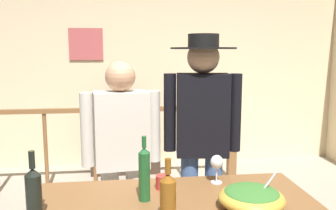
{
  "coord_description": "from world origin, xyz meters",
  "views": [
    {
      "loc": [
        -0.43,
        -2.34,
        1.61
      ],
      "look_at": [
        -0.16,
        -0.15,
        1.27
      ],
      "focal_mm": 38.31,
      "sensor_mm": 36.0,
      "label": 1
    }
  ],
  "objects_px": {
    "wine_bottle_amber": "(168,200)",
    "wine_bottle_green": "(144,173)",
    "tv_console": "(126,155)",
    "stair_railing": "(136,134)",
    "person_standing_right": "(202,129)",
    "flat_screen_tv": "(125,119)",
    "person_standing_left": "(122,150)",
    "salad_bowl": "(252,197)",
    "wine_bottle_dark": "(34,192)",
    "framed_picture": "(86,44)",
    "wine_glass": "(217,163)",
    "mug_red": "(163,182)"
  },
  "relations": [
    {
      "from": "flat_screen_tv",
      "to": "mug_red",
      "type": "bearing_deg",
      "value": -85.2
    },
    {
      "from": "salad_bowl",
      "to": "person_standing_right",
      "type": "bearing_deg",
      "value": 96.97
    },
    {
      "from": "wine_bottle_amber",
      "to": "person_standing_left",
      "type": "distance_m",
      "value": 0.96
    },
    {
      "from": "wine_bottle_dark",
      "to": "wine_glass",
      "type": "bearing_deg",
      "value": 19.69
    },
    {
      "from": "flat_screen_tv",
      "to": "tv_console",
      "type": "bearing_deg",
      "value": 90.0
    },
    {
      "from": "flat_screen_tv",
      "to": "person_standing_left",
      "type": "xyz_separation_m",
      "value": [
        -0.03,
        -2.13,
        0.19
      ]
    },
    {
      "from": "stair_railing",
      "to": "person_standing_right",
      "type": "relative_size",
      "value": 1.96
    },
    {
      "from": "stair_railing",
      "to": "wine_bottle_amber",
      "type": "relative_size",
      "value": 9.86
    },
    {
      "from": "tv_console",
      "to": "mug_red",
      "type": "xyz_separation_m",
      "value": [
        0.22,
        -2.61,
        0.6
      ]
    },
    {
      "from": "wine_bottle_green",
      "to": "person_standing_left",
      "type": "height_order",
      "value": "person_standing_left"
    },
    {
      "from": "flat_screen_tv",
      "to": "wine_glass",
      "type": "distance_m",
      "value": 2.59
    },
    {
      "from": "person_standing_left",
      "to": "wine_bottle_dark",
      "type": "bearing_deg",
      "value": 52.85
    },
    {
      "from": "wine_bottle_green",
      "to": "person_standing_right",
      "type": "xyz_separation_m",
      "value": [
        0.46,
        0.6,
        0.11
      ]
    },
    {
      "from": "framed_picture",
      "to": "stair_railing",
      "type": "relative_size",
      "value": 0.13
    },
    {
      "from": "wine_bottle_dark",
      "to": "framed_picture",
      "type": "bearing_deg",
      "value": 90.67
    },
    {
      "from": "wine_bottle_dark",
      "to": "person_standing_right",
      "type": "xyz_separation_m",
      "value": [
        1.02,
        0.76,
        0.13
      ]
    },
    {
      "from": "wine_bottle_dark",
      "to": "person_standing_right",
      "type": "height_order",
      "value": "person_standing_right"
    },
    {
      "from": "flat_screen_tv",
      "to": "mug_red",
      "type": "height_order",
      "value": "flat_screen_tv"
    },
    {
      "from": "person_standing_right",
      "to": "stair_railing",
      "type": "bearing_deg",
      "value": -67.36
    },
    {
      "from": "person_standing_left",
      "to": "person_standing_right",
      "type": "bearing_deg",
      "value": 172.45
    },
    {
      "from": "wine_bottle_dark",
      "to": "person_standing_right",
      "type": "distance_m",
      "value": 1.28
    },
    {
      "from": "wine_bottle_green",
      "to": "person_standing_left",
      "type": "distance_m",
      "value": 0.62
    },
    {
      "from": "flat_screen_tv",
      "to": "wine_bottle_dark",
      "type": "distance_m",
      "value": 2.94
    },
    {
      "from": "tv_console",
      "to": "flat_screen_tv",
      "type": "bearing_deg",
      "value": -90.0
    },
    {
      "from": "framed_picture",
      "to": "person_standing_left",
      "type": "height_order",
      "value": "framed_picture"
    },
    {
      "from": "wine_bottle_amber",
      "to": "person_standing_right",
      "type": "xyz_separation_m",
      "value": [
        0.37,
        0.94,
        0.12
      ]
    },
    {
      "from": "wine_bottle_green",
      "to": "wine_bottle_amber",
      "type": "bearing_deg",
      "value": -74.94
    },
    {
      "from": "flat_screen_tv",
      "to": "salad_bowl",
      "type": "relative_size",
      "value": 1.96
    },
    {
      "from": "wine_glass",
      "to": "person_standing_right",
      "type": "xyz_separation_m",
      "value": [
        -0.01,
        0.39,
        0.14
      ]
    },
    {
      "from": "wine_bottle_amber",
      "to": "wine_bottle_green",
      "type": "bearing_deg",
      "value": 105.06
    },
    {
      "from": "tv_console",
      "to": "mug_red",
      "type": "relative_size",
      "value": 7.63
    },
    {
      "from": "wine_bottle_amber",
      "to": "person_standing_left",
      "type": "bearing_deg",
      "value": 103.06
    },
    {
      "from": "person_standing_left",
      "to": "flat_screen_tv",
      "type": "bearing_deg",
      "value": -98.39
    },
    {
      "from": "framed_picture",
      "to": "salad_bowl",
      "type": "xyz_separation_m",
      "value": [
        1.15,
        -3.24,
        -0.85
      ]
    },
    {
      "from": "flat_screen_tv",
      "to": "wine_bottle_amber",
      "type": "distance_m",
      "value": 3.09
    },
    {
      "from": "stair_railing",
      "to": "wine_glass",
      "type": "xyz_separation_m",
      "value": [
        0.44,
        -1.98,
        0.27
      ]
    },
    {
      "from": "wine_bottle_green",
      "to": "flat_screen_tv",
      "type": "bearing_deg",
      "value": 92.01
    },
    {
      "from": "stair_railing",
      "to": "flat_screen_tv",
      "type": "height_order",
      "value": "stair_railing"
    },
    {
      "from": "wine_bottle_amber",
      "to": "mug_red",
      "type": "distance_m",
      "value": 0.51
    },
    {
      "from": "tv_console",
      "to": "person_standing_left",
      "type": "xyz_separation_m",
      "value": [
        -0.03,
        -2.17,
        0.69
      ]
    },
    {
      "from": "tv_console",
      "to": "wine_bottle_dark",
      "type": "relative_size",
      "value": 2.57
    },
    {
      "from": "salad_bowl",
      "to": "wine_glass",
      "type": "xyz_separation_m",
      "value": [
        -0.09,
        0.39,
        0.06
      ]
    },
    {
      "from": "person_standing_right",
      "to": "mug_red",
      "type": "bearing_deg",
      "value": 60.06
    },
    {
      "from": "tv_console",
      "to": "wine_glass",
      "type": "relative_size",
      "value": 4.94
    },
    {
      "from": "mug_red",
      "to": "wine_glass",
      "type": "bearing_deg",
      "value": 8.61
    },
    {
      "from": "stair_railing",
      "to": "person_standing_left",
      "type": "distance_m",
      "value": 1.62
    },
    {
      "from": "mug_red",
      "to": "person_standing_left",
      "type": "distance_m",
      "value": 0.51
    },
    {
      "from": "tv_console",
      "to": "wine_bottle_green",
      "type": "xyz_separation_m",
      "value": [
        0.1,
        -2.77,
        0.72
      ]
    },
    {
      "from": "stair_railing",
      "to": "tv_console",
      "type": "height_order",
      "value": "stair_railing"
    },
    {
      "from": "wine_glass",
      "to": "person_standing_left",
      "type": "height_order",
      "value": "person_standing_left"
    }
  ]
}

